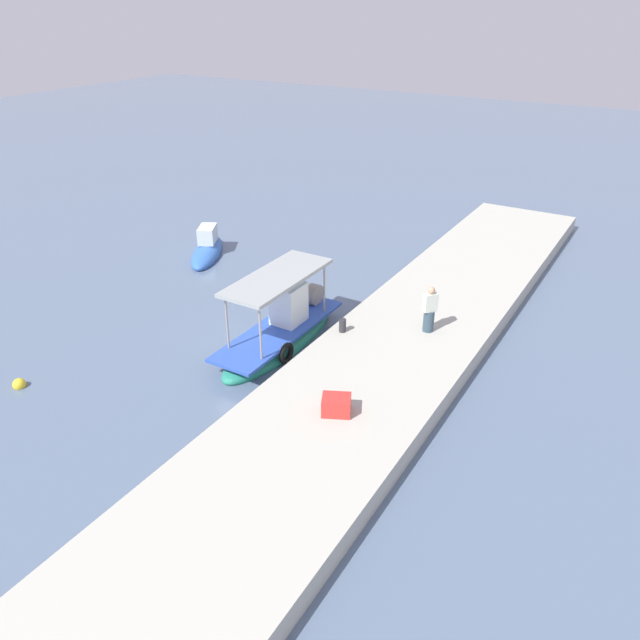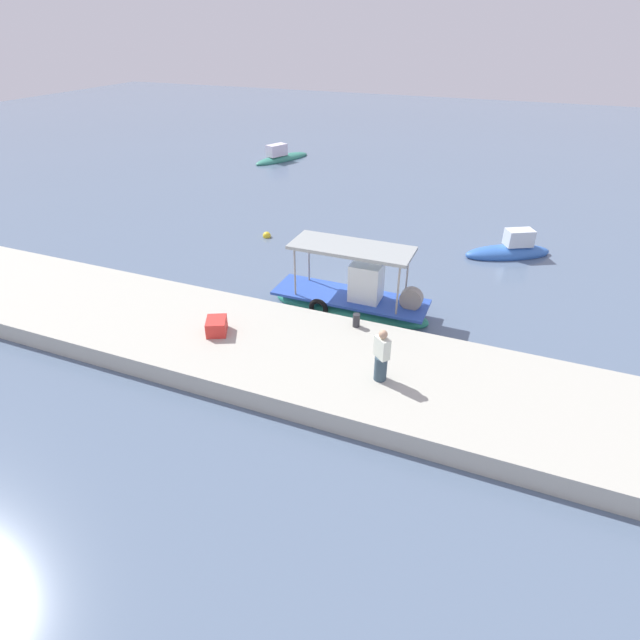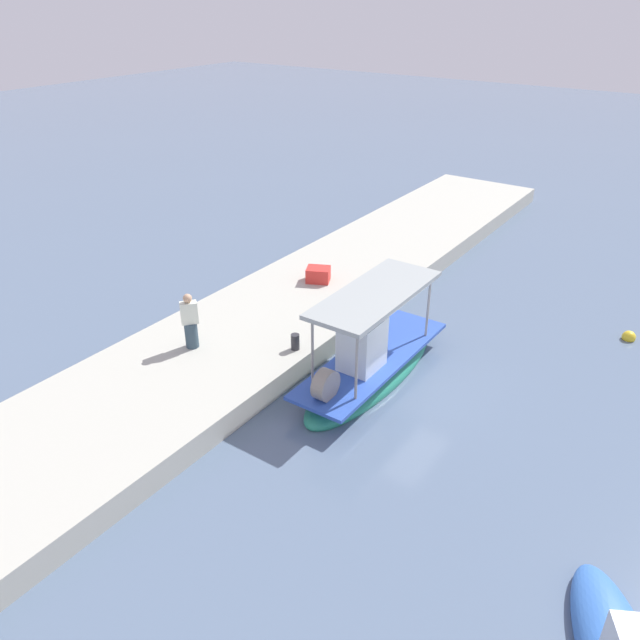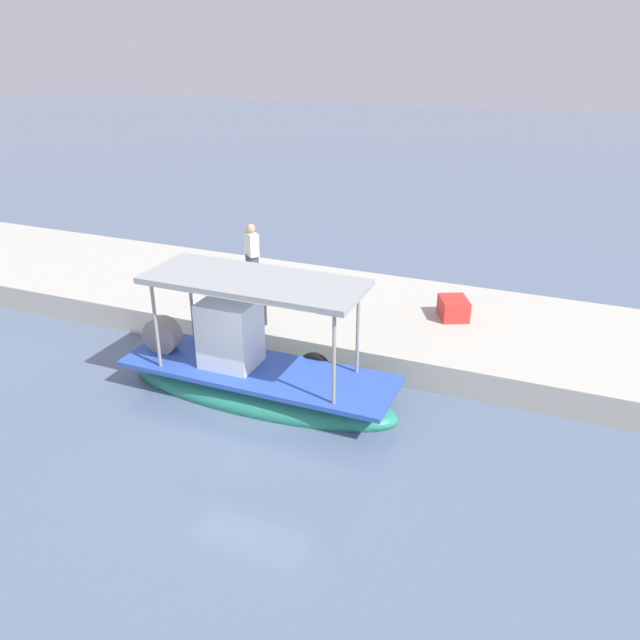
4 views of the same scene
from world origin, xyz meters
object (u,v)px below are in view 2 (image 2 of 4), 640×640
main_fishing_boat (352,300)px  marker_buoy (267,236)px  cargo_crate (217,326)px  moored_boat_mid (281,157)px  fisherman_near_bollard (381,358)px  mooring_bollard (356,320)px  moored_boat_near (509,251)px

main_fishing_boat → marker_buoy: 8.39m
cargo_crate → moored_boat_mid: 25.80m
fisherman_near_bollard → mooring_bollard: size_ratio=3.53×
moored_boat_near → moored_boat_mid: size_ratio=0.79×
main_fishing_boat → moored_boat_mid: main_fishing_boat is taller
mooring_bollard → moored_boat_near: bearing=66.0°
cargo_crate → moored_boat_near: bearing=54.4°
mooring_bollard → moored_boat_mid: moored_boat_mid is taller
main_fishing_boat → moored_boat_mid: size_ratio=1.15×
fisherman_near_bollard → moored_boat_near: 12.34m
mooring_bollard → marker_buoy: (-7.18, 7.39, -0.80)m
moored_boat_mid → mooring_bollard: bearing=-58.5°
marker_buoy → moored_boat_near: 11.63m
main_fishing_boat → mooring_bollard: size_ratio=13.01×
fisherman_near_bollard → cargo_crate: bearing=176.2°
moored_boat_mid → cargo_crate: bearing=-68.7°
marker_buoy → moored_boat_near: (11.43, 2.15, 0.16)m
marker_buoy → moored_boat_near: moored_boat_near is taller
main_fishing_boat → fisherman_near_bollard: size_ratio=3.68×
cargo_crate → fisherman_near_bollard: bearing=-3.8°
moored_boat_near → fisherman_near_bollard: bearing=-102.8°
marker_buoy → moored_boat_mid: (-6.26, 14.57, 0.14)m
fisherman_near_bollard → marker_buoy: bearing=131.5°
marker_buoy → moored_boat_near: size_ratio=0.10×
fisherman_near_bollard → cargo_crate: size_ratio=2.09×
cargo_crate → moored_boat_near: size_ratio=0.19×
cargo_crate → mooring_bollard: bearing=27.0°
fisherman_near_bollard → mooring_bollard: fisherman_near_bollard is taller
main_fishing_boat → moored_boat_near: (5.04, 7.58, -0.22)m
cargo_crate → moored_boat_mid: (-9.36, 24.03, -0.68)m
mooring_bollard → cargo_crate: cargo_crate is taller
marker_buoy → fisherman_near_bollard: bearing=-48.5°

